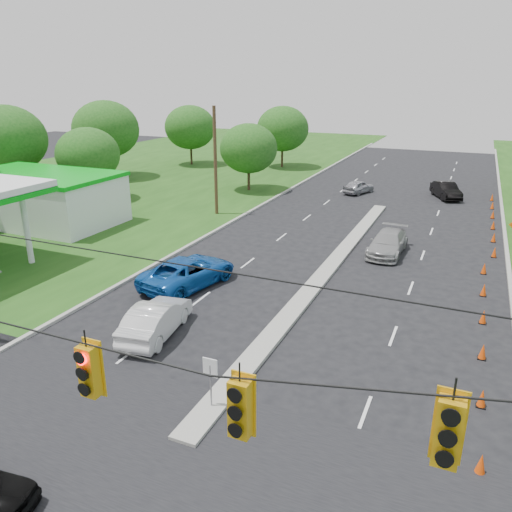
% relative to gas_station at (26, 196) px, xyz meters
% --- Properties ---
extents(curb_left, '(0.25, 110.00, 0.16)m').
position_rel_gas_station_xyz_m(curb_left, '(13.54, 9.76, -2.58)').
color(curb_left, gray).
rests_on(curb_left, ground).
extents(curb_right, '(0.25, 110.00, 0.16)m').
position_rel_gas_station_xyz_m(curb_right, '(33.74, 9.76, -2.58)').
color(curb_right, gray).
rests_on(curb_right, ground).
extents(median, '(1.00, 34.00, 0.18)m').
position_rel_gas_station_xyz_m(median, '(23.64, 0.76, -2.58)').
color(median, gray).
rests_on(median, ground).
extents(median_sign, '(0.55, 0.06, 2.05)m').
position_rel_gas_station_xyz_m(median_sign, '(23.64, -14.24, -1.11)').
color(median_sign, gray).
rests_on(median_sign, ground).
extents(signal_span, '(25.60, 0.32, 9.00)m').
position_rel_gas_station_xyz_m(signal_span, '(23.59, -21.24, 2.40)').
color(signal_span, '#422D1C').
rests_on(signal_span, ground).
extents(utility_pole_far_left, '(0.28, 0.28, 9.00)m').
position_rel_gas_station_xyz_m(utility_pole_far_left, '(11.14, 9.76, 1.92)').
color(utility_pole_far_left, '#422D1C').
rests_on(utility_pole_far_left, ground).
extents(gas_station, '(18.40, 19.70, 5.20)m').
position_rel_gas_station_xyz_m(gas_station, '(0.00, 0.00, 0.00)').
color(gas_station, white).
rests_on(gas_station, ground).
extents(cone_1, '(0.32, 0.32, 0.70)m').
position_rel_gas_station_xyz_m(cone_1, '(32.34, -13.74, -2.23)').
color(cone_1, '#EB4709').
rests_on(cone_1, ground).
extents(cone_2, '(0.32, 0.32, 0.70)m').
position_rel_gas_station_xyz_m(cone_2, '(32.34, -10.24, -2.23)').
color(cone_2, '#EB4709').
rests_on(cone_2, ground).
extents(cone_3, '(0.32, 0.32, 0.70)m').
position_rel_gas_station_xyz_m(cone_3, '(32.34, -6.74, -2.23)').
color(cone_3, '#EB4709').
rests_on(cone_3, ground).
extents(cone_4, '(0.32, 0.32, 0.70)m').
position_rel_gas_station_xyz_m(cone_4, '(32.34, -3.24, -2.23)').
color(cone_4, '#EB4709').
rests_on(cone_4, ground).
extents(cone_5, '(0.32, 0.32, 0.70)m').
position_rel_gas_station_xyz_m(cone_5, '(32.34, 0.26, -2.23)').
color(cone_5, '#EB4709').
rests_on(cone_5, ground).
extents(cone_6, '(0.32, 0.32, 0.70)m').
position_rel_gas_station_xyz_m(cone_6, '(32.34, 3.76, -2.23)').
color(cone_6, '#EB4709').
rests_on(cone_6, ground).
extents(cone_7, '(0.32, 0.32, 0.70)m').
position_rel_gas_station_xyz_m(cone_7, '(32.94, 7.26, -2.23)').
color(cone_7, '#EB4709').
rests_on(cone_7, ground).
extents(cone_8, '(0.32, 0.32, 0.70)m').
position_rel_gas_station_xyz_m(cone_8, '(32.94, 10.76, -2.23)').
color(cone_8, '#EB4709').
rests_on(cone_8, ground).
extents(cone_9, '(0.32, 0.32, 0.70)m').
position_rel_gas_station_xyz_m(cone_9, '(32.94, 14.26, -2.23)').
color(cone_9, '#EB4709').
rests_on(cone_9, ground).
extents(cone_10, '(0.32, 0.32, 0.70)m').
position_rel_gas_station_xyz_m(cone_10, '(32.94, 17.76, -2.23)').
color(cone_10, '#EB4709').
rests_on(cone_10, ground).
extents(cone_11, '(0.32, 0.32, 0.70)m').
position_rel_gas_station_xyz_m(cone_11, '(32.94, 21.26, -2.23)').
color(cone_11, '#EB4709').
rests_on(cone_11, ground).
extents(cone_12, '(0.32, 0.32, 0.70)m').
position_rel_gas_station_xyz_m(cone_12, '(32.94, 24.76, -2.23)').
color(cone_12, '#EB4709').
rests_on(cone_12, ground).
extents(tree_2, '(5.88, 5.88, 6.86)m').
position_rel_gas_station_xyz_m(tree_2, '(-2.36, 9.76, 1.76)').
color(tree_2, black).
rests_on(tree_2, ground).
extents(tree_3, '(7.56, 7.56, 8.82)m').
position_rel_gas_station_xyz_m(tree_3, '(-8.36, 19.76, 3.00)').
color(tree_3, black).
rests_on(tree_3, ground).
extents(tree_4, '(6.72, 6.72, 7.84)m').
position_rel_gas_station_xyz_m(tree_4, '(-4.36, 31.76, 2.38)').
color(tree_4, black).
rests_on(tree_4, ground).
extents(tree_5, '(5.88, 5.88, 6.86)m').
position_rel_gas_station_xyz_m(tree_5, '(9.64, 19.76, 1.76)').
color(tree_5, black).
rests_on(tree_5, ground).
extents(tree_6, '(6.72, 6.72, 7.84)m').
position_rel_gas_station_xyz_m(tree_6, '(7.64, 34.76, 2.38)').
color(tree_6, black).
rests_on(tree_6, ground).
extents(tree_14, '(7.56, 7.56, 8.82)m').
position_rel_gas_station_xyz_m(tree_14, '(-10.36, 7.76, 3.00)').
color(tree_14, black).
rests_on(tree_14, ground).
extents(white_sedan, '(2.37, 4.95, 1.57)m').
position_rel_gas_station_xyz_m(white_sedan, '(18.73, -10.41, -1.79)').
color(white_sedan, silver).
rests_on(white_sedan, ground).
extents(blue_pickup, '(3.96, 6.46, 1.67)m').
position_rel_gas_station_xyz_m(blue_pickup, '(17.10, -4.87, -1.74)').
color(blue_pickup, '#114FA4').
rests_on(blue_pickup, ground).
extents(silver_car_far, '(2.22, 5.20, 1.49)m').
position_rel_gas_station_xyz_m(silver_car_far, '(26.40, 5.17, -1.83)').
color(silver_car_far, gray).
rests_on(silver_car_far, ground).
extents(silver_car_oncoming, '(2.86, 4.26, 1.35)m').
position_rel_gas_station_xyz_m(silver_car_oncoming, '(20.46, 22.97, -1.90)').
color(silver_car_oncoming, gray).
rests_on(silver_car_oncoming, ground).
extents(dark_car_receding, '(3.44, 5.02, 1.57)m').
position_rel_gas_station_xyz_m(dark_car_receding, '(28.76, 24.18, -1.79)').
color(dark_car_receding, black).
rests_on(dark_car_receding, ground).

